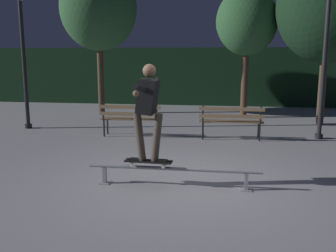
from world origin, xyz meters
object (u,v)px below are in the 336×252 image
Objects in this scene: tree_far_left at (99,9)px; lamp_post_right at (326,40)px; tree_far_right at (328,7)px; tree_behind_benches at (247,22)px; skateboard at (148,162)px; lamp_post_left at (23,42)px; park_bench_left_center at (231,119)px; park_bench_leftmost at (131,116)px; skateboarder at (148,104)px; grind_rail at (174,171)px.

tree_far_left is 7.74m from lamp_post_right.
tree_far_right reaches higher than tree_behind_benches.
lamp_post_left is at bearing 135.67° from skateboard.
park_bench_left_center is 3.00m from lamp_post_right.
lamp_post_left is (-4.44, 4.34, 2.08)m from skateboard.
tree_behind_benches is (5.11, -0.23, -0.55)m from tree_far_left.
tree_far_right is 2.50m from tree_behind_benches.
lamp_post_right is (3.64, 4.09, 2.08)m from skateboard.
skateboard is at bearing -44.33° from lamp_post_left.
lamp_post_left is (-3.26, 0.71, 1.94)m from park_bench_leftmost.
park_bench_leftmost is at bearing 180.00° from park_bench_left_center.
park_bench_left_center is at bearing -39.52° from tree_far_left.
tree_behind_benches is 3.65m from lamp_post_right.
lamp_post_left is (-4.45, 4.34, 1.14)m from skateboarder.
grind_rail is 8.98m from tree_far_left.
skateboarder reaches higher than park_bench_left_center.
tree_far_left reaches higher than skateboarder.
tree_far_right reaches higher than lamp_post_left.
tree_far_left is 7.49m from tree_far_right.
tree_far_left is 1.01× the size of tree_far_right.
lamp_post_left reaches higher than grind_rail.
tree_far_right is at bearing -23.04° from tree_behind_benches.
skateboarder reaches higher than skateboard.
tree_far_right is 2.44m from lamp_post_right.
skateboarder is (-0.41, -0.00, 1.08)m from grind_rail.
skateboarder is at bearing -123.70° from tree_far_right.
lamp_post_right is 8.08m from lamp_post_left.
lamp_post_left is at bearing 138.21° from grind_rail.
tree_behind_benches reaches higher than lamp_post_right.
park_bench_left_center is 0.41× the size of lamp_post_left.
grind_rail is at bearing -41.79° from lamp_post_left.
park_bench_left_center is at bearing 74.83° from grind_rail.
skateboarder is 5.59m from lamp_post_right.
tree_far_left is (-3.64, 7.45, 3.45)m from grind_rail.
tree_far_right is 1.20× the size of tree_behind_benches.
grind_rail is 3.58× the size of skateboard.
tree_far_right is (4.16, 6.24, 2.16)m from skateboarder.
lamp_post_left reaches higher than park_bench_left_center.
park_bench_leftmost is at bearing -153.98° from tree_far_right.
lamp_post_right reaches higher than skateboard.
tree_far_left is 3.56m from lamp_post_left.
tree_far_left is at bearing 68.52° from lamp_post_left.
grind_rail is 0.54× the size of tree_far_left.
park_bench_leftmost is (-1.60, 3.63, 0.28)m from grind_rail.
tree_far_left reaches higher than lamp_post_left.
tree_far_right is at bearing 12.47° from lamp_post_left.
tree_far_left is (-3.22, 7.45, 2.37)m from skateboarder.
skateboarder is 0.30× the size of tree_far_left.
skateboarder is 3.97m from park_bench_left_center.
tree_far_left is 1.21× the size of tree_behind_benches.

